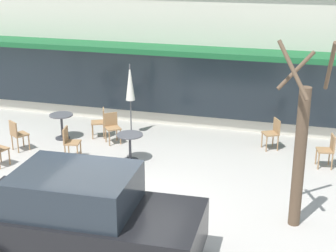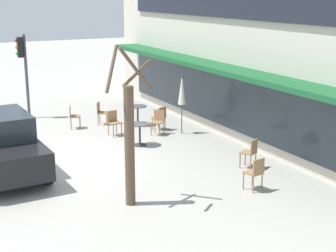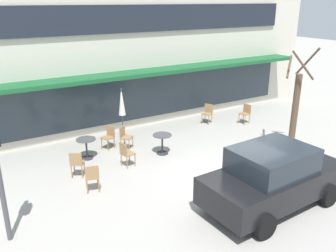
% 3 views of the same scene
% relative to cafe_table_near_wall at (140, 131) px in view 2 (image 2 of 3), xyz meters
% --- Properties ---
extents(ground_plane, '(80.00, 80.00, 0.00)m').
position_rel_cafe_table_near_wall_xyz_m(ground_plane, '(0.85, -2.80, -0.52)').
color(ground_plane, '#ADA8A0').
extents(building_facade, '(19.65, 9.10, 6.56)m').
position_rel_cafe_table_near_wall_xyz_m(building_facade, '(0.85, 7.16, 2.76)').
color(building_facade, beige).
rests_on(building_facade, ground).
extents(cafe_table_near_wall, '(0.70, 0.70, 0.76)m').
position_rel_cafe_table_near_wall_xyz_m(cafe_table_near_wall, '(0.00, 0.00, 0.00)').
color(cafe_table_near_wall, '#333338').
rests_on(cafe_table_near_wall, ground).
extents(cafe_table_streetside, '(0.70, 0.70, 0.76)m').
position_rel_cafe_table_near_wall_xyz_m(cafe_table_streetside, '(-2.55, 1.05, 0.00)').
color(cafe_table_streetside, '#333338').
rests_on(cafe_table_streetside, ground).
extents(patio_umbrella_green_folded, '(0.28, 0.28, 2.20)m').
position_rel_cafe_table_near_wall_xyz_m(patio_umbrella_green_folded, '(-0.69, 1.99, 1.11)').
color(patio_umbrella_green_folded, '#4C4C51').
rests_on(patio_umbrella_green_folded, ground).
extents(cafe_chair_0, '(0.47, 0.47, 0.89)m').
position_rel_cafe_table_near_wall_xyz_m(cafe_chair_0, '(5.09, 1.01, 0.01)').
color(cafe_chair_0, '#9E754C').
rests_on(cafe_chair_0, ground).
extents(cafe_chair_1, '(0.49, 0.49, 0.89)m').
position_rel_cafe_table_near_wall_xyz_m(cafe_chair_1, '(-3.20, -1.33, 0.01)').
color(cafe_chair_1, '#9E754C').
rests_on(cafe_chair_1, ground).
extents(cafe_chair_2, '(0.54, 0.54, 0.89)m').
position_rel_cafe_table_near_wall_xyz_m(cafe_chair_2, '(3.60, 1.94, 0.01)').
color(cafe_chair_2, '#9E754C').
rests_on(cafe_chair_2, ground).
extents(cafe_chair_3, '(0.56, 0.56, 0.89)m').
position_rel_cafe_table_near_wall_xyz_m(cafe_chair_3, '(-0.98, 1.16, 0.01)').
color(cafe_chair_3, '#9E754C').
rests_on(cafe_chair_3, ground).
extents(cafe_chair_4, '(0.47, 0.47, 0.89)m').
position_rel_cafe_table_near_wall_xyz_m(cafe_chair_4, '(-1.62, -0.31, 0.01)').
color(cafe_chair_4, '#9E754C').
rests_on(cafe_chair_4, ground).
extents(cafe_chair_5, '(0.52, 0.52, 0.89)m').
position_rel_cafe_table_near_wall_xyz_m(cafe_chair_5, '(-1.50, 1.51, 0.01)').
color(cafe_chair_5, '#9E754C').
rests_on(cafe_chair_5, ground).
extents(cafe_chair_6, '(0.55, 0.55, 0.89)m').
position_rel_cafe_table_near_wall_xyz_m(cafe_chair_6, '(-3.30, -0.18, 0.01)').
color(cafe_chair_6, '#9E754C').
rests_on(cafe_chair_6, ground).
extents(parked_sedan, '(4.27, 2.16, 1.76)m').
position_rel_cafe_table_near_wall_xyz_m(parked_sedan, '(0.80, -4.64, 0.36)').
color(parked_sedan, black).
rests_on(parked_sedan, ground).
extents(street_tree, '(1.08, 1.18, 3.90)m').
position_rel_cafe_table_near_wall_xyz_m(street_tree, '(4.42, -2.23, 1.17)').
color(street_tree, brown).
rests_on(street_tree, ground).
extents(traffic_light_pole, '(0.26, 0.43, 3.40)m').
position_rel_cafe_table_near_wall_xyz_m(traffic_light_pole, '(-5.71, -2.55, 1.78)').
color(traffic_light_pole, '#47474C').
rests_on(traffic_light_pole, ground).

